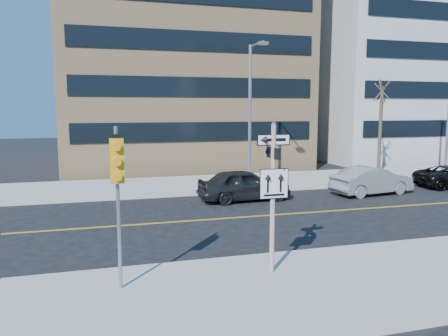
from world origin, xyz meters
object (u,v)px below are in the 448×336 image
object	(u,v)px
sign_pole	(273,189)
parked_car_a	(244,185)
parked_car_b	(372,181)
street_tree_west	(382,93)
traffic_signal	(117,174)
streetlight_a	(251,105)

from	to	relation	value
sign_pole	parked_car_a	bearing A→B (deg)	75.96
parked_car_b	street_tree_west	xyz separation A→B (m)	(3.52, 4.44, 4.78)
sign_pole	parked_car_a	world-z (taller)	sign_pole
sign_pole	parked_car_b	world-z (taller)	sign_pole
street_tree_west	sign_pole	bearing A→B (deg)	-133.26
parked_car_a	parked_car_b	world-z (taller)	parked_car_a
traffic_signal	parked_car_a	bearing A→B (deg)	56.97
traffic_signal	street_tree_west	size ratio (longest dim) A/B	0.63
traffic_signal	street_tree_west	xyz separation A→B (m)	(17.00, 13.96, 2.50)
traffic_signal	sign_pole	bearing A→B (deg)	2.11
sign_pole	street_tree_west	xyz separation A→B (m)	(13.00, 13.81, 3.09)
sign_pole	traffic_signal	xyz separation A→B (m)	(-4.00, -0.15, 0.59)
traffic_signal	streetlight_a	world-z (taller)	streetlight_a
sign_pole	streetlight_a	bearing A→B (deg)	73.23
street_tree_west	parked_car_b	bearing A→B (deg)	-128.40
parked_car_a	street_tree_west	xyz separation A→B (m)	(10.56, 4.06, 4.73)
parked_car_a	street_tree_west	size ratio (longest dim) A/B	0.73
traffic_signal	street_tree_west	distance (m)	22.14
parked_car_b	streetlight_a	distance (m)	7.83
sign_pole	street_tree_west	bearing A→B (deg)	46.74
parked_car_a	street_tree_west	bearing A→B (deg)	-71.88
sign_pole	streetlight_a	size ratio (longest dim) A/B	0.51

